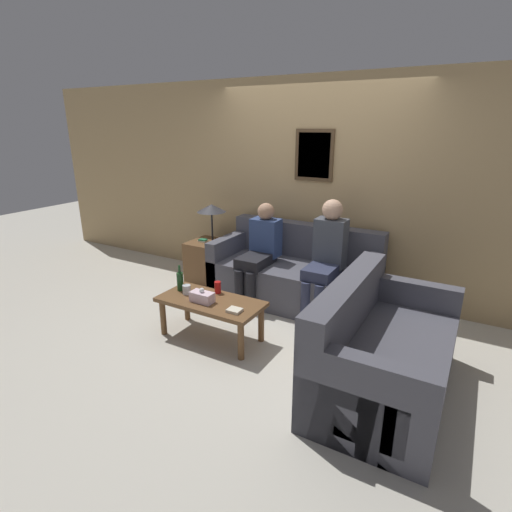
% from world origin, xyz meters
% --- Properties ---
extents(ground_plane, '(16.00, 16.00, 0.00)m').
position_xyz_m(ground_plane, '(0.00, 0.00, 0.00)').
color(ground_plane, beige).
extents(wall_back, '(9.00, 0.08, 2.60)m').
position_xyz_m(wall_back, '(0.00, 1.01, 1.30)').
color(wall_back, tan).
rests_on(wall_back, ground_plane).
extents(couch_main, '(1.93, 0.90, 0.90)m').
position_xyz_m(couch_main, '(0.00, 0.53, 0.32)').
color(couch_main, '#4C4C56').
rests_on(couch_main, ground_plane).
extents(couch_side, '(0.90, 1.59, 0.90)m').
position_xyz_m(couch_side, '(1.32, -0.72, 0.32)').
color(couch_side, '#4C4C56').
rests_on(couch_side, ground_plane).
extents(coffee_table, '(1.05, 0.50, 0.41)m').
position_xyz_m(coffee_table, '(-0.34, -0.72, 0.35)').
color(coffee_table, brown).
rests_on(coffee_table, ground_plane).
extents(side_table_with_lamp, '(0.51, 0.51, 1.07)m').
position_xyz_m(side_table_with_lamp, '(-1.27, 0.53, 0.34)').
color(side_table_with_lamp, brown).
rests_on(side_table_with_lamp, ground_plane).
extents(wine_bottle, '(0.07, 0.07, 0.27)m').
position_xyz_m(wine_bottle, '(-0.76, -0.67, 0.52)').
color(wine_bottle, '#19421E').
rests_on(wine_bottle, coffee_table).
extents(drinking_glass, '(0.08, 0.08, 0.09)m').
position_xyz_m(drinking_glass, '(-0.64, -0.72, 0.46)').
color(drinking_glass, silver).
rests_on(drinking_glass, coffee_table).
extents(book_stack, '(0.13, 0.12, 0.03)m').
position_xyz_m(book_stack, '(-0.00, -0.81, 0.43)').
color(book_stack, beige).
rests_on(book_stack, coffee_table).
extents(soda_can, '(0.07, 0.07, 0.12)m').
position_xyz_m(soda_can, '(-0.38, -0.54, 0.47)').
color(soda_can, red).
rests_on(soda_can, coffee_table).
extents(tissue_box, '(0.23, 0.12, 0.15)m').
position_xyz_m(tissue_box, '(-0.39, -0.79, 0.46)').
color(tissue_box, silver).
rests_on(tissue_box, coffee_table).
extents(person_left, '(0.34, 0.66, 1.17)m').
position_xyz_m(person_left, '(-0.38, 0.34, 0.64)').
color(person_left, black).
rests_on(person_left, ground_plane).
extents(person_right, '(0.34, 0.64, 1.28)m').
position_xyz_m(person_right, '(0.42, 0.39, 0.71)').
color(person_right, '#2D334C').
rests_on(person_right, ground_plane).
extents(teddy_bear, '(0.21, 0.21, 0.33)m').
position_xyz_m(teddy_bear, '(0.68, -0.60, 0.14)').
color(teddy_bear, tan).
rests_on(teddy_bear, ground_plane).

